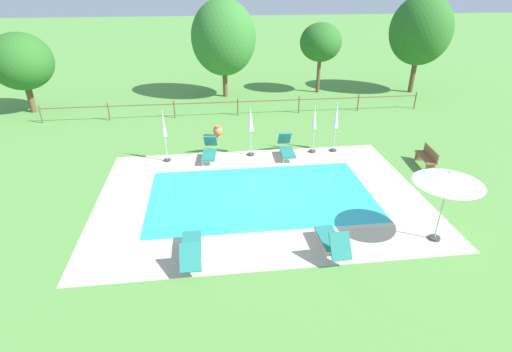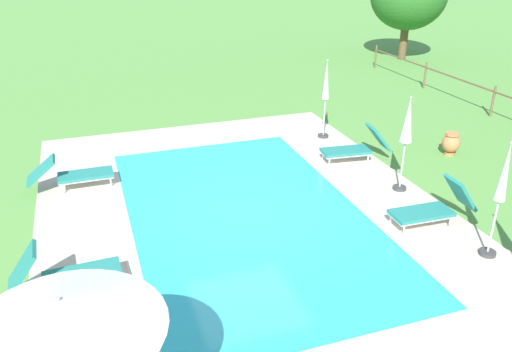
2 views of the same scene
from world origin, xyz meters
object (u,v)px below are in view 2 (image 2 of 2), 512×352
(sun_lounger_north_far, at_px, (355,147))
(sun_lounger_north_mid, at_px, (433,208))
(sun_lounger_north_end, at_px, (65,274))
(sun_lounger_north_near_steps, at_px, (73,174))
(patio_umbrella_closed_row_mid_west, at_px, (326,90))
(patio_umbrella_closed_row_mid_east, at_px, (407,128))
(patio_umbrella_closed_row_centre, at_px, (502,188))
(terracotta_urn_near_fence, at_px, (451,143))
(patio_umbrella_open_foreground, at_px, (60,317))

(sun_lounger_north_far, bearing_deg, sun_lounger_north_mid, -2.16)
(sun_lounger_north_mid, distance_m, sun_lounger_north_end, 7.34)
(sun_lounger_north_near_steps, xyz_separation_m, sun_lounger_north_far, (0.69, 7.28, 0.02))
(patio_umbrella_closed_row_mid_west, bearing_deg, patio_umbrella_closed_row_mid_east, 2.56)
(patio_umbrella_closed_row_centre, xyz_separation_m, patio_umbrella_closed_row_mid_east, (-3.01, -0.01, 0.14))
(sun_lounger_north_end, relative_size, terracotta_urn_near_fence, 2.87)
(sun_lounger_north_mid, bearing_deg, patio_umbrella_open_foreground, -63.90)
(sun_lounger_north_mid, relative_size, sun_lounger_north_end, 1.00)
(patio_umbrella_closed_row_mid_west, bearing_deg, sun_lounger_north_far, 0.03)
(sun_lounger_north_near_steps, xyz_separation_m, patio_umbrella_closed_row_mid_east, (2.63, 7.45, 1.20))
(patio_umbrella_closed_row_centre, bearing_deg, terracotta_urn_near_fence, 150.13)
(sun_lounger_north_far, bearing_deg, patio_umbrella_closed_row_mid_east, 5.09)
(patio_umbrella_closed_row_mid_west, bearing_deg, terracotta_urn_near_fence, 48.45)
(sun_lounger_north_near_steps, relative_size, sun_lounger_north_far, 1.04)
(sun_lounger_north_end, height_order, patio_umbrella_closed_row_mid_west, patio_umbrella_closed_row_mid_west)
(sun_lounger_north_mid, relative_size, sun_lounger_north_far, 0.96)
(sun_lounger_north_far, relative_size, patio_umbrella_open_foreground, 0.78)
(sun_lounger_north_mid, relative_size, patio_umbrella_closed_row_centre, 0.79)
(patio_umbrella_closed_row_centre, bearing_deg, sun_lounger_north_near_steps, -127.09)
(sun_lounger_north_far, bearing_deg, sun_lounger_north_near_steps, -95.44)
(sun_lounger_north_end, xyz_separation_m, terracotta_urn_near_fence, (-3.11, 10.22, -0.05))
(patio_umbrella_closed_row_mid_east, height_order, terracotta_urn_near_fence, patio_umbrella_closed_row_mid_east)
(patio_umbrella_closed_row_mid_east, bearing_deg, patio_umbrella_open_foreground, -55.32)
(patio_umbrella_closed_row_mid_west, bearing_deg, sun_lounger_north_end, -53.43)
(patio_umbrella_open_foreground, height_order, patio_umbrella_closed_row_mid_west, patio_umbrella_open_foreground)
(sun_lounger_north_mid, bearing_deg, sun_lounger_north_end, -90.08)
(patio_umbrella_closed_row_centre, height_order, terracotta_urn_near_fence, patio_umbrella_closed_row_centre)
(patio_umbrella_open_foreground, bearing_deg, patio_umbrella_closed_row_centre, 106.06)
(patio_umbrella_open_foreground, distance_m, patio_umbrella_closed_row_centre, 7.80)
(patio_umbrella_closed_row_mid_west, relative_size, terracotta_urn_near_fence, 3.69)
(sun_lounger_north_near_steps, bearing_deg, patio_umbrella_open_foreground, 0.04)
(sun_lounger_north_end, distance_m, terracotta_urn_near_fence, 10.69)
(sun_lounger_north_near_steps, xyz_separation_m, patio_umbrella_closed_row_centre, (5.64, 7.46, 1.07))
(sun_lounger_north_end, height_order, patio_umbrella_open_foreground, patio_umbrella_open_foreground)
(sun_lounger_north_end, height_order, terracotta_urn_near_fence, sun_lounger_north_end)
(patio_umbrella_open_foreground, bearing_deg, sun_lounger_north_near_steps, -179.96)
(sun_lounger_north_far, relative_size, patio_umbrella_closed_row_mid_west, 0.80)
(patio_umbrella_closed_row_centre, bearing_deg, sun_lounger_north_far, -177.90)
(sun_lounger_north_mid, bearing_deg, sun_lounger_north_far, 177.84)
(sun_lounger_north_far, relative_size, patio_umbrella_closed_row_centre, 0.82)
(patio_umbrella_open_foreground, distance_m, patio_umbrella_closed_row_mid_west, 11.64)
(sun_lounger_north_near_steps, relative_size, terracotta_urn_near_fence, 3.09)
(sun_lounger_north_end, distance_m, patio_umbrella_closed_row_mid_west, 9.37)
(sun_lounger_north_far, height_order, sun_lounger_north_end, sun_lounger_north_end)
(sun_lounger_north_near_steps, height_order, patio_umbrella_closed_row_mid_west, patio_umbrella_closed_row_mid_west)
(patio_umbrella_closed_row_centre, bearing_deg, patio_umbrella_closed_row_mid_east, -179.85)
(patio_umbrella_closed_row_centre, bearing_deg, patio_umbrella_closed_row_mid_west, -178.49)
(sun_lounger_north_far, xyz_separation_m, patio_umbrella_closed_row_centre, (4.95, 0.18, 1.05))
(sun_lounger_north_near_steps, bearing_deg, sun_lounger_north_far, 84.56)
(sun_lounger_north_end, bearing_deg, patio_umbrella_closed_row_mid_east, 102.15)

